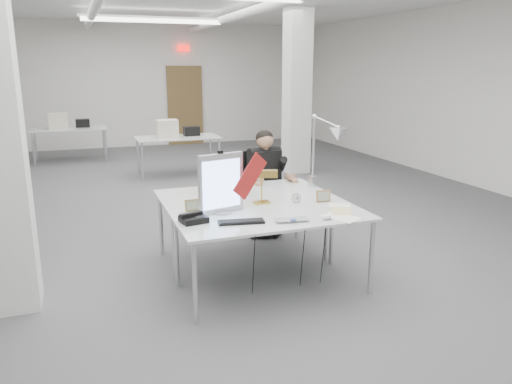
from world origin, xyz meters
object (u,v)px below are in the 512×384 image
Objects in this scene: monitor at (221,184)px; bankers_lamp at (262,187)px; desk_main at (273,216)px; seated_person at (265,166)px; laptop at (293,222)px; beige_monitor at (224,179)px; architect_lamp at (324,150)px; office_chair at (263,197)px; desk_phone at (193,219)px.

monitor is 1.63× the size of bankers_lamp.
bankers_lamp is at bearing 83.74° from desk_main.
laptop is (-0.43, -1.83, -0.13)m from seated_person.
bankers_lamp is at bearing -44.79° from beige_monitor.
architect_lamp is at bearing -77.56° from seated_person.
desk_main is 1.83× the size of office_chair.
desk_phone is (-1.25, -1.55, 0.29)m from office_chair.
desk_main is at bearing -75.81° from bankers_lamp.
laptop is at bearing -56.65° from beige_monitor.
seated_person is 3.28× the size of laptop.
seated_person reaches higher than desk_phone.
monitor reaches higher than desk_main.
office_chair is at bearing 112.50° from architect_lamp.
seated_person reaches higher than monitor.
beige_monitor is (-0.27, 1.23, 0.15)m from laptop.
seated_person is 2.89× the size of bankers_lamp.
desk_phone is 0.65× the size of beige_monitor.
office_chair is 3.23× the size of laptop.
seated_person reaches higher than desk_main.
monitor is at bearing 22.83° from desk_phone.
laptop is at bearing -126.79° from architect_lamp.
seated_person is 2.97× the size of beige_monitor.
architect_lamp is (1.59, 0.61, 0.43)m from desk_phone.
desk_main is 0.57m from monitor.
bankers_lamp is 0.89m from desk_phone.
office_chair is at bearing 81.63° from seated_person.
beige_monitor is at bearing 49.24° from desk_phone.
desk_phone is at bearing -138.09° from seated_person.
monitor is 1.35m from architect_lamp.
seated_person is 1.77× the size of monitor.
office_chair is 1.95m from laptop.
desk_phone is (-0.79, -0.38, -0.15)m from bankers_lamp.
seated_person reaches higher than beige_monitor.
desk_main is 1.69m from office_chair.
beige_monitor is at bearing 57.68° from monitor.
architect_lamp is at bearing 37.41° from desk_main.
monitor is 0.78m from laptop.
laptop is (0.51, -0.52, -0.27)m from monitor.
seated_person reaches higher than office_chair.
office_chair is at bearing 63.66° from beige_monitor.
desk_phone is at bearing 165.97° from laptop.
desk_phone is at bearing -137.17° from office_chair.
office_chair is 4.46× the size of desk_phone.
architect_lamp reaches higher than desk_phone.
seated_person is at bearing 61.39° from beige_monitor.
architect_lamp is at bearing 3.94° from monitor.
laptop is at bearing -30.90° from desk_phone.
architect_lamp reaches higher than office_chair.
bankers_lamp reaches higher than office_chair.
laptop is at bearing -66.59° from bankers_lamp.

